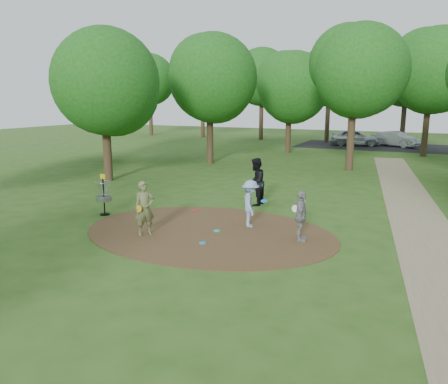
% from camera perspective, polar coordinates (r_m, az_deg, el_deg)
% --- Properties ---
extents(ground, '(100.00, 100.00, 0.00)m').
position_cam_1_polar(ground, '(14.25, -2.05, -5.24)').
color(ground, '#2D5119').
rests_on(ground, ground).
extents(dirt_clearing, '(8.40, 8.40, 0.02)m').
position_cam_1_polar(dirt_clearing, '(14.25, -2.05, -5.20)').
color(dirt_clearing, '#47301C').
rests_on(dirt_clearing, ground).
extents(footpath, '(7.55, 39.89, 0.01)m').
position_cam_1_polar(footpath, '(14.74, 25.15, -5.81)').
color(footpath, '#8C7A5B').
rests_on(footpath, ground).
extents(parking_lot, '(14.00, 8.00, 0.01)m').
position_cam_1_polar(parking_lot, '(42.53, 19.28, 5.65)').
color(parking_lot, black).
rests_on(parking_lot, ground).
extents(player_observer_with_disc, '(0.73, 0.75, 1.74)m').
position_cam_1_polar(player_observer_with_disc, '(13.94, -10.33, -2.12)').
color(player_observer_with_disc, '#626A3D').
rests_on(player_observer_with_disc, ground).
extents(player_throwing_with_disc, '(1.09, 1.19, 1.60)m').
position_cam_1_polar(player_throwing_with_disc, '(14.67, 3.46, -1.51)').
color(player_throwing_with_disc, '#7E9BBC').
rests_on(player_throwing_with_disc, ground).
extents(player_walking_with_disc, '(0.75, 0.95, 1.93)m').
position_cam_1_polar(player_walking_with_disc, '(17.65, 4.16, 1.34)').
color(player_walking_with_disc, black).
rests_on(player_walking_with_disc, ground).
extents(player_waiting_with_disc, '(0.59, 0.98, 1.57)m').
position_cam_1_polar(player_waiting_with_disc, '(13.34, 10.02, -3.13)').
color(player_waiting_with_disc, gray).
rests_on(player_waiting_with_disc, ground).
extents(disc_ground_cyan, '(0.22, 0.22, 0.02)m').
position_cam_1_polar(disc_ground_cyan, '(14.29, -0.94, -5.07)').
color(disc_ground_cyan, '#17BDB0').
rests_on(disc_ground_cyan, dirt_clearing).
extents(disc_ground_blue, '(0.22, 0.22, 0.02)m').
position_cam_1_polar(disc_ground_blue, '(13.13, -2.80, -6.65)').
color(disc_ground_blue, '#0C8FD7').
rests_on(disc_ground_blue, dirt_clearing).
extents(disc_ground_red, '(0.22, 0.22, 0.02)m').
position_cam_1_polar(disc_ground_red, '(16.76, -3.82, -2.51)').
color(disc_ground_red, red).
rests_on(disc_ground_red, dirt_clearing).
extents(car_left, '(4.71, 2.57, 1.52)m').
position_cam_1_polar(car_left, '(42.52, 16.69, 6.84)').
color(car_left, '#B9BDC1').
rests_on(car_left, ground).
extents(car_right, '(4.46, 3.25, 1.40)m').
position_cam_1_polar(car_right, '(42.71, 21.50, 6.46)').
color(car_right, '#A4A7AB').
rests_on(car_right, ground).
extents(disc_golf_basket, '(0.63, 0.63, 1.54)m').
position_cam_1_polar(disc_golf_basket, '(16.73, -15.46, 0.02)').
color(disc_golf_basket, black).
rests_on(disc_golf_basket, ground).
extents(tree_ring, '(37.58, 45.39, 9.15)m').
position_cam_1_polar(tree_ring, '(21.73, 14.91, 14.27)').
color(tree_ring, '#332316').
rests_on(tree_ring, ground).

